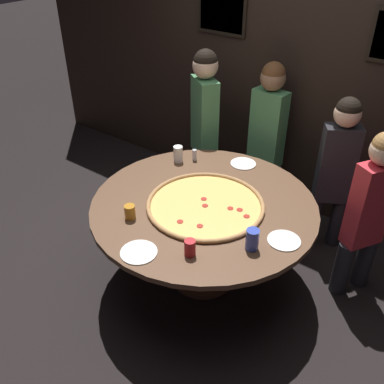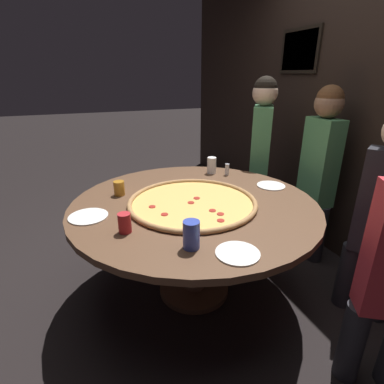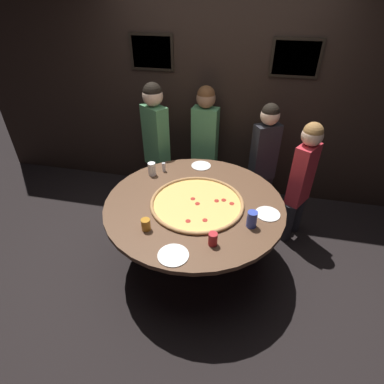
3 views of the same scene
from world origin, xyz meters
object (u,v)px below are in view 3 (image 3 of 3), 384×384
Objects in this scene: drink_cup_far_left at (146,225)px; drink_cup_by_shaker at (152,169)px; giant_pizza at (197,203)px; diner_far_left at (156,139)px; condiment_shaker at (164,167)px; white_plate_right_side at (268,214)px; drink_cup_near_right at (252,219)px; white_plate_beside_cup at (173,255)px; diner_side_right at (264,155)px; drink_cup_near_left at (213,239)px; white_plate_far_back at (201,166)px; diner_side_left at (302,177)px; diner_far_right at (205,139)px; dining_table at (194,212)px.

drink_cup_far_left is 0.74× the size of drink_cup_by_shaker.
diner_far_left is at bearing 125.61° from giant_pizza.
condiment_shaker is at bearing 97.78° from drink_cup_far_left.
white_plate_right_side is (0.63, -0.01, -0.01)m from giant_pizza.
drink_cup_by_shaker is at bearing 150.45° from drink_cup_near_right.
white_plate_beside_cup is at bearing -136.53° from white_plate_right_side.
drink_cup_by_shaker is 1.30m from diner_side_right.
drink_cup_near_left is (0.56, -0.06, 0.00)m from drink_cup_far_left.
white_plate_far_back is (0.47, 0.29, -0.07)m from drink_cup_by_shaker.
drink_cup_near_left reaches higher than drink_cup_far_left.
diner_side_right is (0.58, 1.02, 0.03)m from giant_pizza.
diner_far_right reaches higher than diner_side_left.
dining_table is at bearing -47.56° from condiment_shaker.
diner_far_right is (-0.78, 1.20, 0.09)m from white_plate_right_side.
white_plate_far_back is 0.99× the size of white_plate_right_side.
white_plate_right_side is (0.68, 0.64, 0.00)m from white_plate_beside_cup.
diner_side_left reaches higher than drink_cup_by_shaker.
white_plate_beside_cup is at bearing -63.99° from drink_cup_by_shaker.
dining_table is 11.93× the size of drink_cup_by_shaker.
drink_cup_near_left is at bearing -5.62° from drink_cup_far_left.
condiment_shaker is (-0.43, 0.48, 0.17)m from dining_table.
white_plate_far_back is at bearing -170.60° from diner_far_left.
diner_side_right reaches higher than white_plate_beside_cup.
diner_far_right is at bearing -44.18° from diner_side_right.
white_plate_beside_cup is at bearing -140.03° from drink_cup_near_right.
diner_far_right is (0.32, 0.69, 0.05)m from condiment_shaker.
drink_cup_far_left is at bearing 88.75° from diner_far_right.
drink_cup_by_shaker is (-0.23, 0.83, 0.02)m from drink_cup_far_left.
drink_cup_near_right reaches higher than dining_table.
drink_cup_by_shaker is 0.10× the size of diner_side_left.
dining_table is 1.20× the size of diner_side_right.
drink_cup_near_left is at bearing -55.06° from condiment_shaker.
diner_side_left is at bearing 5.29° from condiment_shaker.
condiment_shaker is 0.76m from diner_far_right.
diner_far_left is 1.71m from diner_side_left.
diner_far_left is at bearing 125.11° from dining_table.
diner_far_right is at bearing 114.83° from drink_cup_near_right.
drink_cup_by_shaker is at bearing 160.86° from white_plate_right_side.
white_plate_beside_cup is at bearing -70.15° from condiment_shaker.
condiment_shaker is (-0.96, 0.70, -0.02)m from drink_cup_near_right.
white_plate_right_side is 0.16× the size of diner_side_right.
white_plate_beside_cup is 0.94m from white_plate_right_side.
diner_side_left reaches higher than drink_cup_near_right.
drink_cup_by_shaker is (-0.56, 0.40, 0.06)m from giant_pizza.
diner_side_left is (0.75, 1.12, -0.02)m from drink_cup_near_left.
drink_cup_near_right is (0.53, -0.23, 0.19)m from dining_table.
diner_side_left is (1.06, -0.06, 0.03)m from white_plate_far_back.
drink_cup_far_left is at bearing 141.43° from white_plate_beside_cup.
white_plate_beside_cup is 1.08× the size of white_plate_right_side.
diner_far_right reaches higher than drink_cup_by_shaker.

